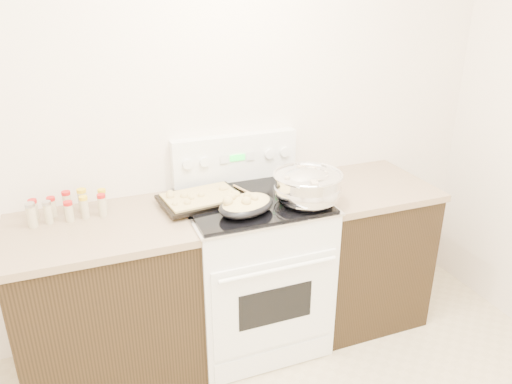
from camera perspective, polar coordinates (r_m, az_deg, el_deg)
name	(u,v)px	position (r m, az deg, el deg)	size (l,w,h in m)	color
room_shell	(329,151)	(1.14, 8.35, 4.66)	(4.10, 3.60, 2.75)	white
counter_left	(108,301)	(2.86, -16.51, -11.90)	(0.93, 0.67, 0.92)	black
counter_right	(359,249)	(3.29, 11.64, -6.45)	(0.73, 0.67, 0.92)	black
kitchen_range	(253,268)	(2.98, -0.38, -8.66)	(0.78, 0.73, 1.22)	white
mixing_bowl	(307,188)	(2.69, 5.88, 0.50)	(0.46, 0.46, 0.22)	silver
roasting_pan	(246,204)	(2.57, -1.18, -1.41)	(0.39, 0.34, 0.11)	black
baking_sheet	(201,198)	(2.74, -6.35, -0.67)	(0.47, 0.36, 0.06)	black
wooden_spoon	(248,197)	(2.75, -0.87, -0.56)	(0.11, 0.26, 0.04)	tan
blue_ladle	(312,191)	(2.78, 6.40, 0.07)	(0.14, 0.26, 0.10)	#83B3C4
spice_jars	(67,207)	(2.75, -20.77, -1.58)	(0.39, 0.15, 0.13)	#BFB28C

